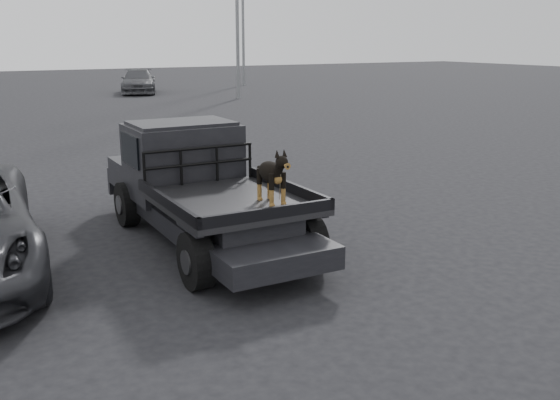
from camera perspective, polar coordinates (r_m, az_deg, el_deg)
ground at (r=8.53m, az=-4.10°, el=-6.93°), size 120.00×120.00×0.00m
flatbed_ute at (r=9.81m, az=-6.81°, el=-1.28°), size 2.00×5.40×0.92m
ute_cab at (r=10.48m, az=-8.94°, el=4.72°), size 1.72×1.30×0.88m
headache_rack at (r=9.82m, az=-7.38°, el=3.13°), size 1.80×0.08×0.55m
dog at (r=8.54m, az=-0.82°, el=2.18°), size 0.32×0.60×0.74m
distant_car_b at (r=37.92m, az=-12.81°, el=10.54°), size 3.23×5.05×1.36m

